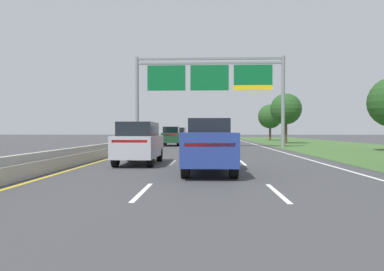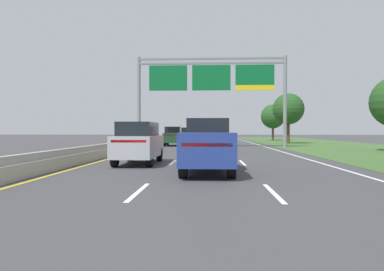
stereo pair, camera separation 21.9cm
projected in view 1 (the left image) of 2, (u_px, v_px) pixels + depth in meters
name	position (u px, v px, depth m)	size (l,w,h in m)	color
ground_plane	(207.00, 148.00, 34.20)	(220.00, 220.00, 0.00)	#3D3D3F
lane_striping	(207.00, 148.00, 33.74)	(11.96, 106.00, 0.01)	white
grass_verge_right	(353.00, 148.00, 33.67)	(14.00, 110.00, 0.02)	#3D602D
median_barrier_concrete	(139.00, 144.00, 34.45)	(0.60, 110.00, 0.85)	#A8A399
overhead_sign_gantry	(210.00, 82.00, 35.59)	(15.06, 0.42, 9.14)	gray
pickup_truck_blue	(209.00, 146.00, 14.42)	(2.03, 5.41, 2.20)	navy
car_silver_left_lane_suv	(139.00, 142.00, 17.95)	(1.90, 4.70, 2.11)	#B2B5BA
car_red_centre_lane_suv	(206.00, 138.00, 27.29)	(1.96, 4.72, 2.11)	maroon
car_darkgreen_left_lane_suv	(171.00, 136.00, 39.45)	(1.99, 4.73, 2.11)	#193D23
car_black_left_lane_suv	(179.00, 135.00, 50.55)	(2.01, 4.75, 2.11)	black
roadside_tree_far	(286.00, 109.00, 45.97)	(4.02, 4.02, 6.50)	#4C3823
roadside_tree_distant	(270.00, 117.00, 59.93)	(4.06, 4.06, 6.11)	#4C3823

